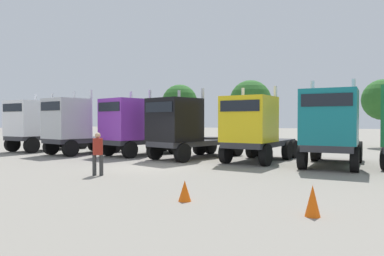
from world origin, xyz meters
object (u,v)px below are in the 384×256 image
(semi_truck_purple, at_px, (133,127))
(visitor_with_camera, at_px, (98,151))
(semi_truck_silver, at_px, (74,126))
(semi_truck_yellow, at_px, (254,128))
(semi_truck_white, at_px, (35,125))
(semi_truck_teal, at_px, (331,127))
(traffic_cone_near, at_px, (313,201))
(traffic_cone_far, at_px, (185,191))
(semi_truck_black, at_px, (183,128))

(semi_truck_purple, relative_size, visitor_with_camera, 3.73)
(semi_truck_silver, distance_m, semi_truck_yellow, 12.06)
(semi_truck_white, height_order, semi_truck_silver, semi_truck_silver)
(semi_truck_yellow, xyz_separation_m, visitor_with_camera, (-4.38, -7.32, -0.83))
(semi_truck_silver, xyz_separation_m, semi_truck_teal, (15.96, 0.27, 0.02))
(semi_truck_silver, relative_size, traffic_cone_near, 8.36)
(semi_truck_white, distance_m, traffic_cone_far, 20.16)
(semi_truck_silver, relative_size, traffic_cone_far, 10.64)
(semi_truck_yellow, height_order, semi_truck_teal, semi_truck_teal)
(traffic_cone_near, height_order, traffic_cone_far, traffic_cone_near)
(semi_truck_black, bearing_deg, traffic_cone_near, 57.07)
(semi_truck_yellow, distance_m, visitor_with_camera, 8.57)
(semi_truck_yellow, xyz_separation_m, traffic_cone_far, (0.98, -9.96, -1.56))
(semi_truck_white, height_order, visitor_with_camera, semi_truck_white)
(visitor_with_camera, relative_size, traffic_cone_near, 2.37)
(visitor_with_camera, bearing_deg, semi_truck_silver, -158.79)
(semi_truck_silver, xyz_separation_m, traffic_cone_far, (13.02, -9.24, -1.61))
(semi_truck_yellow, bearing_deg, traffic_cone_far, 11.72)
(visitor_with_camera, height_order, traffic_cone_near, visitor_with_camera)
(semi_truck_purple, height_order, semi_truck_black, semi_truck_purple)
(semi_truck_white, xyz_separation_m, semi_truck_black, (12.36, -0.18, -0.11))
(semi_truck_teal, xyz_separation_m, visitor_with_camera, (-8.30, -6.86, -0.90))
(semi_truck_silver, bearing_deg, semi_truck_purple, 115.76)
(semi_truck_black, distance_m, traffic_cone_far, 11.09)
(semi_truck_silver, xyz_separation_m, semi_truck_black, (7.89, 0.48, -0.07))
(semi_truck_silver, height_order, visitor_with_camera, semi_truck_silver)
(semi_truck_purple, bearing_deg, traffic_cone_near, 65.74)
(semi_truck_yellow, xyz_separation_m, traffic_cone_near, (4.39, -10.08, -1.48))
(semi_truck_yellow, distance_m, traffic_cone_near, 11.09)
(semi_truck_white, relative_size, semi_truck_black, 0.90)
(semi_truck_black, xyz_separation_m, visitor_with_camera, (-0.23, -7.07, -0.81))
(semi_truck_teal, bearing_deg, traffic_cone_far, -16.55)
(visitor_with_camera, bearing_deg, traffic_cone_near, 44.44)
(semi_truck_purple, xyz_separation_m, semi_truck_yellow, (8.07, -0.28, -0.02))
(semi_truck_purple, bearing_deg, semi_truck_teal, 102.00)
(visitor_with_camera, bearing_deg, semi_truck_purple, 177.83)
(semi_truck_teal, bearing_deg, semi_truck_silver, -88.38)
(semi_truck_white, relative_size, semi_truck_yellow, 0.99)
(semi_truck_white, relative_size, traffic_cone_near, 8.09)
(semi_truck_white, xyz_separation_m, traffic_cone_near, (20.89, -10.01, -1.57))
(semi_truck_black, relative_size, semi_truck_yellow, 1.11)
(traffic_cone_near, distance_m, traffic_cone_far, 3.41)
(semi_truck_black, xyz_separation_m, traffic_cone_far, (5.13, -9.72, -1.54))
(semi_truck_silver, bearing_deg, visitor_with_camera, 60.88)
(semi_truck_white, height_order, semi_truck_yellow, semi_truck_white)
(semi_truck_black, distance_m, semi_truck_teal, 8.07)
(semi_truck_purple, distance_m, traffic_cone_far, 13.75)
(semi_truck_white, height_order, traffic_cone_far, semi_truck_white)
(semi_truck_silver, distance_m, semi_truck_purple, 4.10)
(semi_truck_white, bearing_deg, visitor_with_camera, 63.36)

